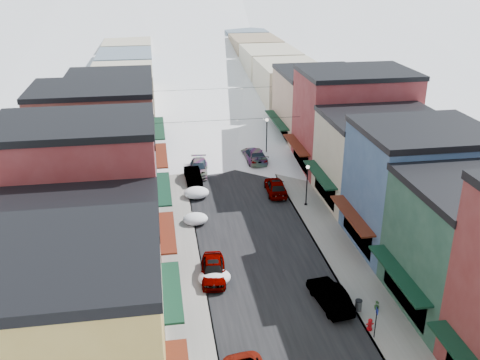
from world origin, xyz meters
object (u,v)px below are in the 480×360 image
object	(u,v)px
car_silver_sedan	(213,270)
trash_can	(358,305)
car_green_sedan	(330,295)
fire_hydrant	(370,325)
car_dark_hatch	(193,175)
streetlamp_near	(307,180)

from	to	relation	value
car_silver_sedan	trash_can	xyz separation A→B (m)	(9.50, -5.86, -0.20)
car_green_sedan	fire_hydrant	size ratio (longest dim) A/B	5.47
car_silver_sedan	car_green_sedan	bearing A→B (deg)	-25.69
car_dark_hatch	streetlamp_near	distance (m)	13.44
car_green_sedan	car_silver_sedan	bearing A→B (deg)	-38.65
car_dark_hatch	streetlamp_near	bearing A→B (deg)	-40.85
car_silver_sedan	car_dark_hatch	size ratio (longest dim) A/B	1.04
trash_can	fire_hydrant	bearing A→B (deg)	-90.00
car_green_sedan	trash_can	xyz separation A→B (m)	(1.70, -1.18, -0.20)
car_silver_sedan	streetlamp_near	bearing A→B (deg)	52.35
car_silver_sedan	car_green_sedan	xyz separation A→B (m)	(7.80, -4.68, 0.00)
fire_hydrant	streetlamp_near	xyz separation A→B (m)	(1.08, 19.33, 2.25)
car_dark_hatch	streetlamp_near	world-z (taller)	streetlamp_near
car_silver_sedan	streetlamp_near	xyz separation A→B (m)	(10.58, 11.37, 2.02)
car_silver_sedan	trash_can	bearing A→B (deg)	-26.40
car_silver_sedan	trash_can	size ratio (longest dim) A/B	5.41
car_dark_hatch	car_green_sedan	world-z (taller)	car_green_sedan
car_silver_sedan	fire_hydrant	size ratio (longest dim) A/B	5.29
car_silver_sedan	fire_hydrant	world-z (taller)	car_silver_sedan
car_green_sedan	fire_hydrant	distance (m)	3.70
car_dark_hatch	car_green_sedan	xyz separation A→B (m)	(7.80, -24.07, 0.05)
car_green_sedan	car_dark_hatch	bearing A→B (deg)	-79.72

